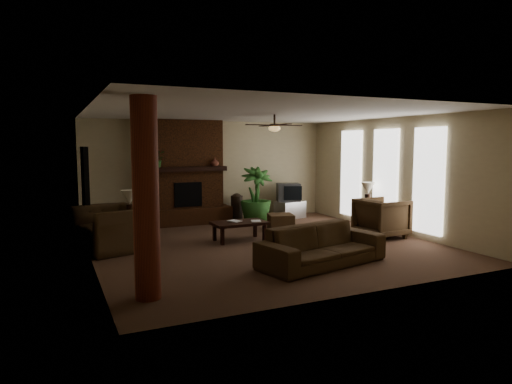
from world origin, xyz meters
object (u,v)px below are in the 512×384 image
coffee_table (239,224)px  side_table_right (369,219)px  armchair_right (382,216)px  floor_plant (256,208)px  floor_vase (237,205)px  armchair_left (112,221)px  ottoman (281,222)px  lamp_right (368,190)px  lamp_left (130,200)px  log_column (146,199)px  side_table_left (131,234)px  tv_stand (290,210)px  sofa (322,239)px

coffee_table → side_table_right: side_table_right is taller
armchair_right → floor_plant: (-1.88, 2.88, -0.07)m
floor_vase → floor_plant: (0.27, -0.72, -0.00)m
armchair_left → armchair_right: bearing=59.4°
ottoman → lamp_right: bearing=-22.2°
floor_vase → floor_plant: 0.77m
armchair_left → coffee_table: 2.72m
armchair_right → lamp_right: 1.12m
lamp_left → lamp_right: 5.81m
coffee_table → floor_vase: size_ratio=1.56×
log_column → armchair_right: bearing=18.6°
armchair_right → coffee_table: size_ratio=0.84×
side_table_left → lamp_left: (-0.00, -0.02, 0.73)m
log_column → armchair_right: size_ratio=2.79×
armchair_left → side_table_left: 0.54m
ottoman → tv_stand: (1.11, 1.52, 0.05)m
log_column → floor_vase: 6.69m
ottoman → armchair_right: bearing=-46.1°
ottoman → side_table_right: (2.04, -0.89, 0.08)m
sofa → floor_plant: sofa is taller
log_column → armchair_right: log_column is taller
coffee_table → tv_stand: tv_stand is taller
armchair_left → side_table_left: (0.39, 0.17, -0.32)m
log_column → armchair_left: size_ratio=2.05×
armchair_left → tv_stand: 5.63m
log_column → floor_plant: (3.88, 4.83, -0.97)m
side_table_left → lamp_right: size_ratio=0.85×
armchair_right → side_table_right: 0.97m
coffee_table → floor_vase: 2.77m
floor_vase → side_table_right: bearing=-47.6°
armchair_right → armchair_left: bearing=73.8°
sofa → tv_stand: size_ratio=2.84×
lamp_right → ottoman: bearing=157.8°
sofa → lamp_left: lamp_left is taller
armchair_left → coffee_table: size_ratio=1.14×
coffee_table → side_table_left: bearing=169.4°
armchair_left → floor_plant: size_ratio=0.89×
sofa → armchair_right: armchair_right is taller
sofa → side_table_right: 3.74m
tv_stand → lamp_left: size_ratio=1.31×
lamp_left → armchair_left: bearing=-157.7°
armchair_right → tv_stand: (-0.60, 3.29, -0.25)m
log_column → armchair_left: bearing=91.4°
sofa → tv_stand: 5.15m
floor_plant → floor_vase: bearing=110.4°
side_table_left → lamp_left: size_ratio=0.85×
side_table_right → floor_vase: bearing=132.4°
sofa → side_table_right: bearing=26.7°
floor_vase → lamp_right: bearing=-47.0°
armchair_left → armchair_right: 5.98m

